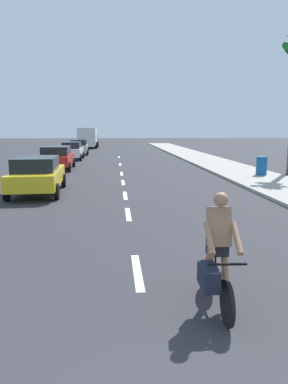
% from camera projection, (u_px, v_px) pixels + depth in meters
% --- Properties ---
extents(ground_plane, '(160.00, 160.00, 0.00)m').
position_uv_depth(ground_plane, '(122.00, 174.00, 21.61)').
color(ground_plane, '#2D2D33').
extents(sidewalk_strip, '(3.60, 80.00, 0.14)m').
position_uv_depth(sidewalk_strip, '(230.00, 168.00, 24.15)').
color(sidewalk_strip, '#9E998E').
rests_on(sidewalk_strip, ground).
extents(lane_stripe_1, '(0.16, 1.80, 0.01)m').
position_uv_depth(lane_stripe_1, '(137.00, 271.00, 6.92)').
color(lane_stripe_1, white).
rests_on(lane_stripe_1, ground).
extents(lane_stripe_2, '(0.16, 1.80, 0.01)m').
position_uv_depth(lane_stripe_2, '(128.00, 214.00, 11.54)').
color(lane_stripe_2, white).
rests_on(lane_stripe_2, ground).
extents(lane_stripe_3, '(0.16, 1.80, 0.01)m').
position_uv_depth(lane_stripe_3, '(125.00, 195.00, 14.75)').
color(lane_stripe_3, white).
rests_on(lane_stripe_3, ground).
extents(lane_stripe_4, '(0.16, 1.80, 0.01)m').
position_uv_depth(lane_stripe_4, '(123.00, 182.00, 18.30)').
color(lane_stripe_4, white).
rests_on(lane_stripe_4, ground).
extents(lane_stripe_5, '(0.16, 1.80, 0.01)m').
position_uv_depth(lane_stripe_5, '(122.00, 174.00, 21.82)').
color(lane_stripe_5, white).
rests_on(lane_stripe_5, ground).
extents(lane_stripe_6, '(0.16, 1.80, 0.01)m').
position_uv_depth(lane_stripe_6, '(120.00, 164.00, 27.40)').
color(lane_stripe_6, white).
rests_on(lane_stripe_6, ground).
extents(lane_stripe_7, '(0.16, 1.80, 0.01)m').
position_uv_depth(lane_stripe_7, '(119.00, 157.00, 34.32)').
color(lane_stripe_7, white).
rests_on(lane_stripe_7, ground).
extents(cyclist, '(0.62, 1.71, 1.82)m').
position_uv_depth(cyclist, '(216.00, 257.00, 5.38)').
color(cyclist, black).
rests_on(cyclist, ground).
extents(parked_car_yellow, '(2.24, 4.57, 1.57)m').
position_uv_depth(parked_car_yellow, '(37.00, 174.00, 15.08)').
color(parked_car_yellow, gold).
rests_on(parked_car_yellow, ground).
extents(parked_car_red, '(2.18, 4.62, 1.57)m').
position_uv_depth(parked_car_red, '(57.00, 157.00, 23.87)').
color(parked_car_red, red).
rests_on(parked_car_red, ground).
extents(parked_car_white, '(1.89, 4.03, 1.57)m').
position_uv_depth(parked_car_white, '(72.00, 150.00, 31.39)').
color(parked_car_white, white).
rests_on(parked_car_white, ground).
extents(parked_car_silver, '(2.10, 4.24, 1.57)m').
position_uv_depth(parked_car_silver, '(79.00, 147.00, 37.34)').
color(parked_car_silver, '#B7BABF').
rests_on(parked_car_silver, ground).
extents(delivery_truck, '(2.72, 6.26, 2.80)m').
position_uv_depth(delivery_truck, '(88.00, 137.00, 49.77)').
color(delivery_truck, maroon).
rests_on(delivery_truck, ground).
extents(trash_bin_far, '(0.60, 0.60, 1.04)m').
position_uv_depth(trash_bin_far, '(261.00, 166.00, 20.09)').
color(trash_bin_far, '#14518C').
rests_on(trash_bin_far, sidewalk_strip).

